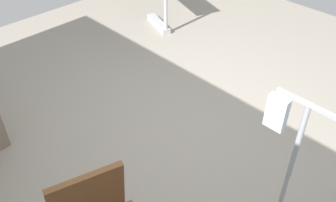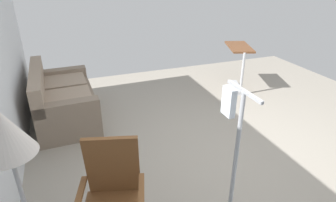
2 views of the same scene
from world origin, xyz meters
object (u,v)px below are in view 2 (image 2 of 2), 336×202
Objects in this scene: rocking_chair at (114,200)px; overbed_table at (239,63)px; floor_lamp at (8,147)px; couch at (63,101)px.

rocking_chair is 3.95m from overbed_table.
floor_lamp is (-0.09, 0.60, 0.72)m from rocking_chair.
overbed_table is (2.67, -2.91, 0.03)m from rocking_chair.
floor_lamp is at bearing 174.16° from couch.
floor_lamp reaches higher than overbed_table.
rocking_chair is at bearing -81.35° from floor_lamp.
floor_lamp is at bearing 128.17° from overbed_table.
floor_lamp reaches higher than rocking_chair.
overbed_table is (2.76, -3.52, -0.70)m from floor_lamp.
floor_lamp is 1.67× the size of overbed_table.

